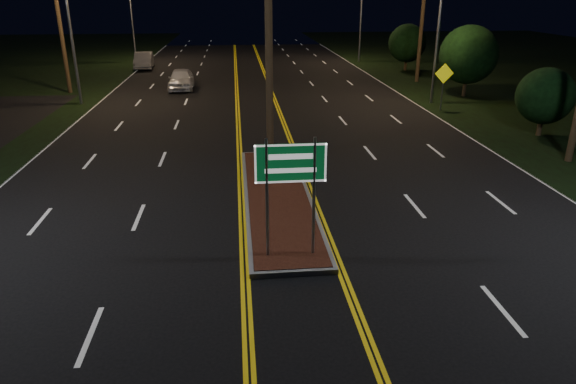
{
  "coord_description": "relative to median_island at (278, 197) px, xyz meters",
  "views": [
    {
      "loc": [
        -1.28,
        -9.21,
        6.71
      ],
      "look_at": [
        -0.06,
        2.89,
        1.9
      ],
      "focal_mm": 32.0,
      "sensor_mm": 36.0,
      "label": 1
    }
  ],
  "objects": [
    {
      "name": "ground",
      "position": [
        0.0,
        -7.0,
        -0.08
      ],
      "size": [
        120.0,
        120.0,
        0.0
      ],
      "primitive_type": "plane",
      "color": "black",
      "rests_on": "ground"
    },
    {
      "name": "median_island",
      "position": [
        0.0,
        0.0,
        0.0
      ],
      "size": [
        2.25,
        10.25,
        0.17
      ],
      "color": "gray",
      "rests_on": "ground"
    },
    {
      "name": "highway_sign",
      "position": [
        0.0,
        -4.2,
        2.32
      ],
      "size": [
        1.8,
        0.08,
        3.2
      ],
      "color": "gray",
      "rests_on": "ground"
    },
    {
      "name": "streetlight_left_mid",
      "position": [
        -10.61,
        17.0,
        5.57
      ],
      "size": [
        1.91,
        0.44,
        9.0
      ],
      "color": "gray",
      "rests_on": "ground"
    },
    {
      "name": "streetlight_left_far",
      "position": [
        -10.61,
        37.0,
        5.57
      ],
      "size": [
        1.91,
        0.44,
        9.0
      ],
      "color": "gray",
      "rests_on": "ground"
    },
    {
      "name": "streetlight_right_mid",
      "position": [
        10.61,
        15.0,
        5.57
      ],
      "size": [
        1.91,
        0.44,
        9.0
      ],
      "color": "gray",
      "rests_on": "ground"
    },
    {
      "name": "streetlight_right_far",
      "position": [
        10.61,
        35.0,
        5.57
      ],
      "size": [
        1.91,
        0.44,
        9.0
      ],
      "color": "gray",
      "rests_on": "ground"
    },
    {
      "name": "shrub_near",
      "position": [
        13.5,
        7.0,
        1.86
      ],
      "size": [
        2.7,
        2.7,
        3.3
      ],
      "color": "#382819",
      "rests_on": "ground"
    },
    {
      "name": "shrub_mid",
      "position": [
        14.0,
        17.0,
        2.64
      ],
      "size": [
        3.78,
        3.78,
        4.62
      ],
      "color": "#382819",
      "rests_on": "ground"
    },
    {
      "name": "shrub_far",
      "position": [
        13.8,
        29.0,
        2.25
      ],
      "size": [
        3.24,
        3.24,
        3.96
      ],
      "color": "#382819",
      "rests_on": "ground"
    },
    {
      "name": "car_near",
      "position": [
        -5.17,
        21.59,
        0.75
      ],
      "size": [
        2.23,
        5.06,
        1.68
      ],
      "primitive_type": "imported",
      "rotation": [
        0.0,
        0.0,
        0.01
      ],
      "color": "white",
      "rests_on": "ground"
    },
    {
      "name": "car_far",
      "position": [
        -9.5,
        32.48,
        0.75
      ],
      "size": [
        2.55,
        5.19,
        1.68
      ],
      "primitive_type": "imported",
      "rotation": [
        0.0,
        0.0,
        0.08
      ],
      "color": "#A2A4AB",
      "rests_on": "ground"
    },
    {
      "name": "warning_sign",
      "position": [
        10.8,
        12.92,
        1.72
      ],
      "size": [
        1.15,
        0.11,
        2.75
      ],
      "rotation": [
        0.0,
        0.0,
        0.06
      ],
      "color": "gray",
      "rests_on": "ground"
    }
  ]
}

